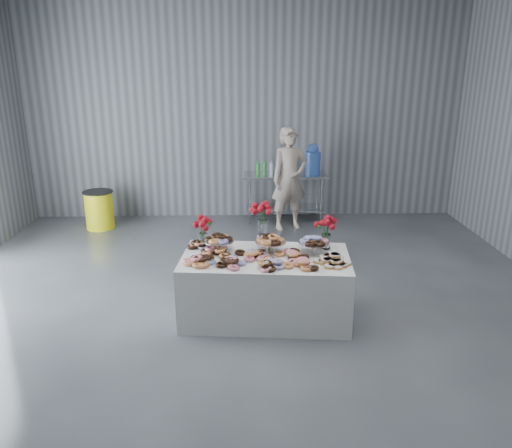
{
  "coord_description": "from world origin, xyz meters",
  "views": [
    {
      "loc": [
        -0.09,
        -4.82,
        2.86
      ],
      "look_at": [
        0.09,
        0.87,
        0.99
      ],
      "focal_mm": 35.0,
      "sensor_mm": 36.0,
      "label": 1
    }
  ],
  "objects_px": {
    "prep_table": "(285,189)",
    "water_jug": "(313,160)",
    "trash_barrel": "(99,210)",
    "person": "(289,179)",
    "display_table": "(265,287)"
  },
  "relations": [
    {
      "from": "water_jug",
      "to": "person",
      "type": "distance_m",
      "value": 0.67
    },
    {
      "from": "display_table",
      "to": "water_jug",
      "type": "height_order",
      "value": "water_jug"
    },
    {
      "from": "prep_table",
      "to": "water_jug",
      "type": "height_order",
      "value": "water_jug"
    },
    {
      "from": "trash_barrel",
      "to": "person",
      "type": "bearing_deg",
      "value": -1.55
    },
    {
      "from": "display_table",
      "to": "person",
      "type": "relative_size",
      "value": 1.05
    },
    {
      "from": "display_table",
      "to": "trash_barrel",
      "type": "height_order",
      "value": "display_table"
    },
    {
      "from": "water_jug",
      "to": "trash_barrel",
      "type": "height_order",
      "value": "water_jug"
    },
    {
      "from": "display_table",
      "to": "water_jug",
      "type": "relative_size",
      "value": 3.43
    },
    {
      "from": "display_table",
      "to": "person",
      "type": "xyz_separation_m",
      "value": [
        0.58,
        3.26,
        0.53
      ]
    },
    {
      "from": "prep_table",
      "to": "trash_barrel",
      "type": "xyz_separation_m",
      "value": [
        -3.34,
        -0.32,
        -0.28
      ]
    },
    {
      "from": "water_jug",
      "to": "person",
      "type": "relative_size",
      "value": 0.31
    },
    {
      "from": "trash_barrel",
      "to": "display_table",
      "type": "bearing_deg",
      "value": -50.17
    },
    {
      "from": "display_table",
      "to": "trash_barrel",
      "type": "xyz_separation_m",
      "value": [
        -2.8,
        3.35,
        -0.03
      ]
    },
    {
      "from": "trash_barrel",
      "to": "water_jug",
      "type": "bearing_deg",
      "value": 4.81
    },
    {
      "from": "display_table",
      "to": "person",
      "type": "height_order",
      "value": "person"
    }
  ]
}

